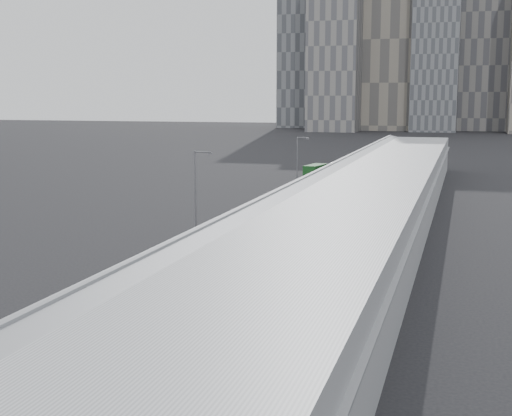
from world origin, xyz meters
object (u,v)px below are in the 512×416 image
at_px(bus_9, 361,163).
at_px(street_lamp_near, 197,190).
at_px(suv, 334,166).
at_px(bus_3, 243,236).
at_px(bus_4, 283,213).
at_px(bus_5, 305,198).
at_px(bus_7, 342,176).
at_px(bus_6, 330,184).
at_px(bus_1, 119,319).
at_px(shipping_container, 315,171).
at_px(bus_8, 357,168).
at_px(street_lamp_far, 298,159).
at_px(bus_2, 195,269).

xyz_separation_m(bus_9, street_lamp_near, (-5.75, -80.65, 3.98)).
bearing_deg(suv, bus_3, -77.80).
bearing_deg(bus_4, street_lamp_near, -125.17).
height_order(bus_5, bus_7, bus_5).
bearing_deg(bus_6, bus_1, -86.86).
xyz_separation_m(bus_9, shipping_container, (-6.21, -17.73, -0.28)).
relative_size(bus_8, street_lamp_far, 1.49).
distance_m(bus_2, bus_5, 41.75).
bearing_deg(bus_6, street_lamp_far, 149.44).
distance_m(street_lamp_near, street_lamp_far, 45.18).
distance_m(bus_6, street_lamp_near, 41.89).
xyz_separation_m(bus_5, bus_6, (0.31, 16.52, -0.04)).
xyz_separation_m(bus_6, shipping_container, (-6.83, 21.70, -0.36)).
bearing_deg(street_lamp_far, bus_8, 75.00).
bearing_deg(bus_7, suv, 108.84).
distance_m(bus_5, bus_7, 28.13).
bearing_deg(bus_7, bus_1, -83.97).
relative_size(bus_3, shipping_container, 1.92).
xyz_separation_m(bus_5, bus_7, (0.21, 28.13, -0.01)).
xyz_separation_m(bus_4, bus_5, (-0.32, 13.29, 0.03)).
bearing_deg(bus_8, bus_9, 95.02).
bearing_deg(street_lamp_far, bus_9, 81.36).
distance_m(bus_6, shipping_container, 22.76).
distance_m(bus_3, suv, 80.70).
bearing_deg(bus_3, shipping_container, 90.67).
bearing_deg(bus_4, bus_6, 84.06).
relative_size(bus_5, bus_7, 0.99).
bearing_deg(bus_6, bus_4, -87.22).
bearing_deg(bus_2, bus_5, 93.11).
height_order(bus_6, suv, bus_6).
xyz_separation_m(bus_1, street_lamp_near, (-6.84, 30.98, 3.86)).
height_order(bus_2, bus_4, bus_4).
bearing_deg(bus_4, bus_3, -97.29).
xyz_separation_m(bus_1, bus_6, (-0.47, 72.20, -0.04)).
bearing_deg(bus_6, bus_8, 92.32).
height_order(bus_3, shipping_container, bus_3).
bearing_deg(bus_2, bus_6, 92.69).
bearing_deg(bus_5, street_lamp_far, 105.80).
bearing_deg(bus_6, bus_2, -87.25).
bearing_deg(bus_7, street_lamp_near, -91.13).
bearing_deg(bus_2, shipping_container, 97.58).
bearing_deg(shipping_container, bus_9, 79.89).
xyz_separation_m(bus_2, bus_7, (-0.08, 69.88, 0.15)).
distance_m(bus_5, bus_9, 55.95).
relative_size(bus_9, street_lamp_near, 1.30).
xyz_separation_m(bus_2, shipping_container, (-6.82, 79.97, -0.25)).
height_order(bus_2, street_lamp_far, street_lamp_far).
height_order(bus_1, street_lamp_near, street_lamp_near).
bearing_deg(bus_8, shipping_container, -140.94).
xyz_separation_m(bus_4, street_lamp_far, (-6.02, 33.76, 3.41)).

